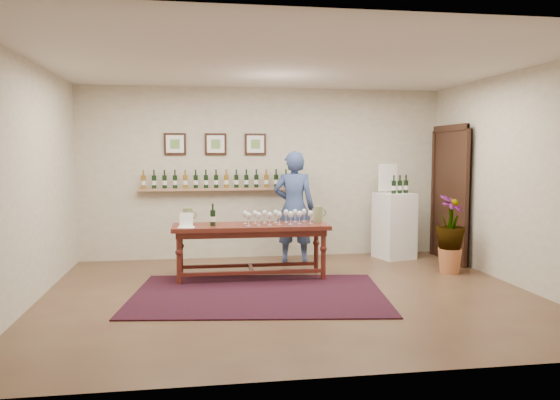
{
  "coord_description": "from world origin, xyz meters",
  "views": [
    {
      "loc": [
        -1.14,
        -6.49,
        1.75
      ],
      "look_at": [
        0.0,
        0.8,
        1.1
      ],
      "focal_mm": 35.0,
      "sensor_mm": 36.0,
      "label": 1
    }
  ],
  "objects": [
    {
      "name": "room_shell",
      "position": [
        2.11,
        1.86,
        1.12
      ],
      "size": [
        6.0,
        6.0,
        6.0
      ],
      "color": "beige",
      "rests_on": "ground"
    },
    {
      "name": "menu_card",
      "position": [
        -1.26,
        0.79,
        0.85
      ],
      "size": [
        0.23,
        0.18,
        0.19
      ],
      "primitive_type": "cube",
      "rotation": [
        0.0,
        0.0,
        -0.12
      ],
      "color": "white",
      "rests_on": "tasting_table"
    },
    {
      "name": "rug",
      "position": [
        -0.38,
        0.04,
        0.01
      ],
      "size": [
        3.3,
        2.43,
        0.02
      ],
      "primitive_type": "cube",
      "rotation": [
        0.0,
        0.0,
        -0.13
      ],
      "color": "#420D0B",
      "rests_on": "ground"
    },
    {
      "name": "ground",
      "position": [
        0.0,
        0.0,
        0.0
      ],
      "size": [
        6.0,
        6.0,
        0.0
      ],
      "primitive_type": "plane",
      "color": "#4F3023",
      "rests_on": "ground"
    },
    {
      "name": "pitcher_left",
      "position": [
        -1.24,
        1.0,
        0.87
      ],
      "size": [
        0.16,
        0.16,
        0.24
      ],
      "primitive_type": null,
      "rotation": [
        0.0,
        0.0,
        0.07
      ],
      "color": "olive",
      "rests_on": "tasting_table"
    },
    {
      "name": "pitcher_right",
      "position": [
        0.58,
        1.02,
        0.87
      ],
      "size": [
        0.15,
        0.15,
        0.23
      ],
      "primitive_type": null,
      "rotation": [
        0.0,
        0.0,
        0.01
      ],
      "color": "olive",
      "rests_on": "tasting_table"
    },
    {
      "name": "table_bottles",
      "position": [
        -0.9,
        0.92,
        0.9
      ],
      "size": [
        0.29,
        0.19,
        0.29
      ],
      "primitive_type": null,
      "rotation": [
        0.0,
        0.0,
        -0.14
      ],
      "color": "black",
      "rests_on": "tasting_table"
    },
    {
      "name": "pedestal_bottles",
      "position": [
        2.16,
        1.97,
        1.24
      ],
      "size": [
        0.34,
        0.17,
        0.32
      ],
      "primitive_type": null,
      "rotation": [
        0.0,
        0.0,
        0.26
      ],
      "color": "black",
      "rests_on": "display_pedestal"
    },
    {
      "name": "info_sign",
      "position": [
        2.03,
        2.19,
        1.33
      ],
      "size": [
        0.36,
        0.11,
        0.5
      ],
      "primitive_type": "cube",
      "rotation": [
        0.0,
        0.0,
        0.26
      ],
      "color": "white",
      "rests_on": "display_pedestal"
    },
    {
      "name": "table_glasses",
      "position": [
        -0.01,
        0.96,
        0.85
      ],
      "size": [
        1.39,
        0.49,
        0.19
      ],
      "primitive_type": null,
      "rotation": [
        0.0,
        0.0,
        0.13
      ],
      "color": "silver",
      "rests_on": "tasting_table"
    },
    {
      "name": "display_pedestal",
      "position": [
        2.1,
        2.03,
        0.54
      ],
      "size": [
        0.66,
        0.66,
        1.08
      ],
      "primitive_type": "cube",
      "rotation": [
        0.0,
        0.0,
        0.26
      ],
      "color": "white",
      "rests_on": "ground"
    },
    {
      "name": "person",
      "position": [
        0.4,
        1.92,
        0.88
      ],
      "size": [
        0.73,
        0.58,
        1.77
      ],
      "primitive_type": "imported",
      "rotation": [
        0.0,
        0.0,
        2.88
      ],
      "color": "navy",
      "rests_on": "ground"
    },
    {
      "name": "potted_plant",
      "position": [
        2.49,
        0.83,
        0.57
      ],
      "size": [
        0.73,
        0.73,
        0.98
      ],
      "rotation": [
        0.0,
        0.0,
        0.76
      ],
      "color": "#B3673B",
      "rests_on": "ground"
    },
    {
      "name": "tasting_table",
      "position": [
        -0.39,
        0.93,
        0.64
      ],
      "size": [
        2.15,
        0.72,
        0.76
      ],
      "rotation": [
        0.0,
        0.0,
        -0.02
      ],
      "color": "#4C1713",
      "rests_on": "ground"
    }
  ]
}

